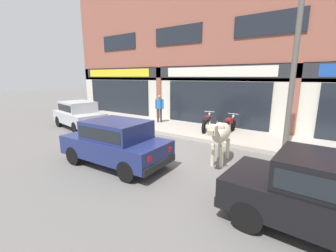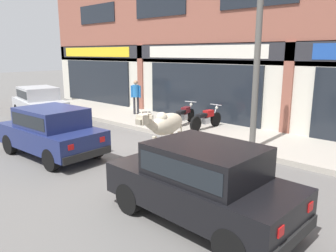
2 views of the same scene
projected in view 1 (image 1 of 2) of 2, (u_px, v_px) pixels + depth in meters
name	position (u px, v px, depth m)	size (l,w,h in m)	color
ground_plane	(156.00, 152.00, 8.49)	(90.00, 90.00, 0.00)	#605E5B
sidewalk	(201.00, 131.00, 11.41)	(19.00, 3.00, 0.16)	#A8A093
shop_building	(219.00, 53.00, 11.95)	(23.00, 1.40, 8.55)	#8E5142
cow	(221.00, 134.00, 7.23)	(0.74, 2.14, 1.61)	beige
car_0	(79.00, 113.00, 12.38)	(3.79, 2.18, 1.46)	black
car_1	(332.00, 195.00, 3.86)	(3.65, 1.70, 1.46)	black
car_2	(116.00, 141.00, 7.12)	(3.67, 1.76, 1.46)	black
motorcycle_0	(207.00, 123.00, 11.21)	(0.68, 1.78, 0.88)	black
motorcycle_1	(228.00, 125.00, 10.60)	(0.52, 1.81, 0.88)	black
pedestrian	(159.00, 106.00, 13.06)	(0.46, 0.32, 1.60)	#2D2D33
utility_pole	(294.00, 71.00, 7.57)	(0.18, 0.18, 5.64)	#595651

